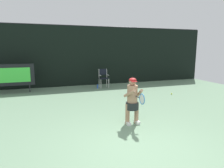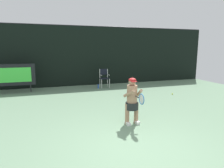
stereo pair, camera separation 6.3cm
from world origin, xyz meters
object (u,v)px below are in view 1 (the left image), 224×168
Objects in this scene: umpire_chair at (104,77)px; tennis_racket at (142,99)px; water_bottle at (98,86)px; tennis_player at (132,100)px; tennis_ball_loose at (172,94)px; scoreboard at (11,75)px.

umpire_chair reaches higher than tennis_racket.
tennis_player is (-0.41, -5.68, 0.64)m from water_bottle.
umpire_chair reaches higher than water_bottle.
umpire_chair is 15.88× the size of tennis_ball_loose.
tennis_player is 2.36× the size of tennis_racket.
water_bottle is at bearing -2.82° from scoreboard.
water_bottle is 0.44× the size of tennis_racket.
scoreboard is 4.93m from umpire_chair.
water_bottle is 4.14m from tennis_ball_loose.
tennis_player reaches higher than tennis_racket.
tennis_racket is (4.11, -6.38, -0.05)m from scoreboard.
tennis_player is 4.69m from tennis_ball_loose.
umpire_chair is at bearing 83.19° from tennis_racket.
tennis_racket is at bearing -83.32° from tennis_player.
scoreboard reaches higher than tennis_ball_loose.
scoreboard is 3.65× the size of tennis_racket.
water_bottle is (-0.45, -0.28, -0.50)m from umpire_chair.
umpire_chair is at bearing 132.09° from tennis_ball_loose.
tennis_ball_loose is at bearing -47.91° from umpire_chair.
umpire_chair is (4.92, 0.06, -0.33)m from scoreboard.
tennis_player is at bearing -94.13° from water_bottle.
tennis_player is at bearing -55.48° from scoreboard.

